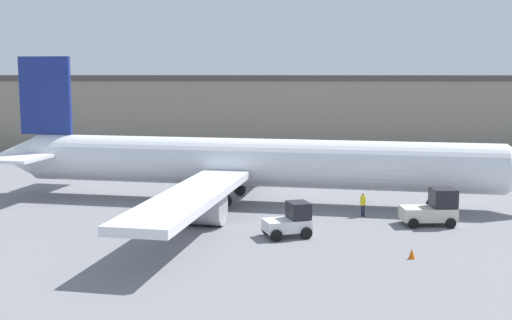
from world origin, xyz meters
TOP-DOWN VIEW (x-y plane):
  - ground_plane at (0.00, 0.00)m, footprint 400.00×400.00m
  - terminal_building at (0.48, 40.62)m, footprint 98.80×16.78m
  - airplane at (-1.01, 0.16)m, footprint 42.62×39.69m
  - ground_crew_worker at (7.51, -4.63)m, footprint 0.36×0.36m
  - baggage_tug at (11.72, -6.94)m, footprint 3.51×2.28m
  - belt_loader_truck at (-3.52, -7.30)m, footprint 2.90×1.98m
  - pushback_tug at (2.49, -10.27)m, footprint 3.07×2.67m
  - safety_cone_near at (8.85, -14.66)m, footprint 0.36×0.36m

SIDE VIEW (x-z plane):
  - ground_plane at x=0.00m, z-range 0.00..0.00m
  - safety_cone_near at x=8.85m, z-range 0.00..0.55m
  - ground_crew_worker at x=7.51m, z-range 0.05..1.69m
  - pushback_tug at x=2.49m, z-range -0.09..1.98m
  - belt_loader_truck at x=-3.52m, z-range -0.04..1.96m
  - baggage_tug at x=11.72m, z-range -0.11..2.26m
  - airplane at x=-1.01m, z-range -2.54..8.48m
  - terminal_building at x=0.48m, z-range 0.01..9.41m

